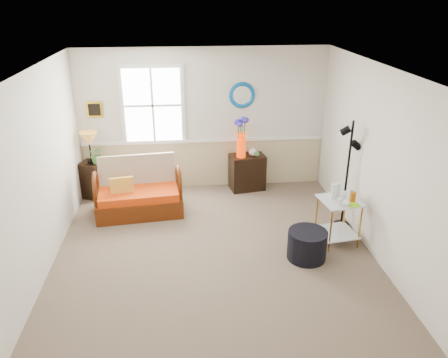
{
  "coord_description": "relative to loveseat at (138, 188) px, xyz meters",
  "views": [
    {
      "loc": [
        -0.38,
        -5.24,
        3.48
      ],
      "look_at": [
        0.17,
        0.43,
        1.01
      ],
      "focal_mm": 35.0,
      "sensor_mm": 36.0,
      "label": 1
    }
  ],
  "objects": [
    {
      "name": "mirror",
      "position": [
        1.86,
        1.0,
        1.29
      ],
      "size": [
        0.47,
        0.07,
        0.47
      ],
      "primitive_type": "torus",
      "rotation": [
        1.57,
        0.0,
        0.0
      ],
      "color": "#0A77BF",
      "rests_on": "walls"
    },
    {
      "name": "cabinet",
      "position": [
        1.95,
        0.78,
        -0.12
      ],
      "size": [
        0.68,
        0.5,
        0.67
      ],
      "primitive_type": null,
      "rotation": [
        0.0,
        0.0,
        0.16
      ],
      "color": "black",
      "rests_on": "floor"
    },
    {
      "name": "floor_lamp",
      "position": [
        3.26,
        -0.77,
        0.41
      ],
      "size": [
        0.33,
        0.33,
        1.74
      ],
      "primitive_type": null,
      "rotation": [
        0.0,
        0.0,
        -0.37
      ],
      "color": "black",
      "rests_on": "floor"
    },
    {
      "name": "loveseat",
      "position": [
        0.0,
        0.0,
        0.0
      ],
      "size": [
        1.48,
        0.94,
        0.92
      ],
      "primitive_type": null,
      "rotation": [
        0.0,
        0.0,
        0.1
      ],
      "color": "#531805",
      "rests_on": "floor"
    },
    {
      "name": "lamp_stand",
      "position": [
        -0.89,
        0.73,
        -0.13
      ],
      "size": [
        0.49,
        0.49,
        0.66
      ],
      "primitive_type": null,
      "rotation": [
        0.0,
        0.0,
        -0.42
      ],
      "color": "black",
      "rests_on": "floor"
    },
    {
      "name": "throw_pillow",
      "position": [
        -0.25,
        -0.08,
        0.03
      ],
      "size": [
        0.39,
        0.16,
        0.38
      ],
      "primitive_type": null,
      "rotation": [
        0.0,
        0.0,
        0.19
      ],
      "color": "#D26B08",
      "rests_on": "loveseat"
    },
    {
      "name": "window",
      "position": [
        0.26,
        0.99,
        1.14
      ],
      "size": [
        1.14,
        0.06,
        1.44
      ],
      "primitive_type": null,
      "color": "white",
      "rests_on": "walls"
    },
    {
      "name": "ottoman",
      "position": [
        2.45,
        -1.63,
        -0.25
      ],
      "size": [
        0.73,
        0.73,
        0.42
      ],
      "primitive_type": "cylinder",
      "rotation": [
        0.0,
        0.0,
        -0.43
      ],
      "color": "black",
      "rests_on": "floor"
    },
    {
      "name": "potted_plant",
      "position": [
        -0.75,
        0.68,
        0.32
      ],
      "size": [
        0.35,
        0.37,
        0.25
      ],
      "primitive_type": "imported",
      "rotation": [
        0.0,
        0.0,
        -0.22
      ],
      "color": "#427435",
      "rests_on": "lamp_stand"
    },
    {
      "name": "picture",
      "position": [
        -0.76,
        1.0,
        1.09
      ],
      "size": [
        0.28,
        0.03,
        0.28
      ],
      "primitive_type": "cube",
      "color": "gold",
      "rests_on": "walls"
    },
    {
      "name": "wainscot",
      "position": [
        1.16,
        1.0,
        -0.01
      ],
      "size": [
        4.46,
        0.02,
        0.9
      ],
      "primitive_type": "cube",
      "color": "tan",
      "rests_on": "walls"
    },
    {
      "name": "table_lamp",
      "position": [
        -0.86,
        0.72,
        0.48
      ],
      "size": [
        0.34,
        0.34,
        0.57
      ],
      "primitive_type": null,
      "rotation": [
        0.0,
        0.0,
        -0.11
      ],
      "color": "#B7752D",
      "rests_on": "lamp_stand"
    },
    {
      "name": "side_table",
      "position": [
        3.01,
        -1.25,
        -0.11
      ],
      "size": [
        0.62,
        0.62,
        0.69
      ],
      "primitive_type": null,
      "rotation": [
        0.0,
        0.0,
        0.15
      ],
      "color": "#BF7E2A",
      "rests_on": "floor"
    },
    {
      "name": "chair_rail",
      "position": [
        1.16,
        0.99,
        0.46
      ],
      "size": [
        4.46,
        0.04,
        0.06
      ],
      "primitive_type": "cube",
      "color": "white",
      "rests_on": "walls"
    },
    {
      "name": "walls",
      "position": [
        1.16,
        -1.48,
        0.84
      ],
      "size": [
        4.51,
        5.01,
        2.6
      ],
      "color": "beige",
      "rests_on": "floor"
    },
    {
      "name": "flower_vase",
      "position": [
        1.82,
        0.72,
        0.58
      ],
      "size": [
        0.25,
        0.25,
        0.73
      ],
      "primitive_type": null,
      "rotation": [
        0.0,
        0.0,
        0.2
      ],
      "color": "red",
      "rests_on": "cabinet"
    },
    {
      "name": "tabletop_items",
      "position": [
        3.05,
        -1.28,
        0.36
      ],
      "size": [
        0.51,
        0.51,
        0.25
      ],
      "primitive_type": null,
      "rotation": [
        0.0,
        0.0,
        0.26
      ],
      "color": "silver",
      "rests_on": "side_table"
    },
    {
      "name": "ceiling",
      "position": [
        1.16,
        -1.48,
        2.14
      ],
      "size": [
        4.5,
        5.0,
        0.01
      ],
      "primitive_type": "cube",
      "color": "white",
      "rests_on": "walls"
    },
    {
      "name": "floor",
      "position": [
        1.16,
        -1.48,
        -0.46
      ],
      "size": [
        4.5,
        5.0,
        0.01
      ],
      "primitive_type": "cube",
      "color": "#766452",
      "rests_on": "ground"
    }
  ]
}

